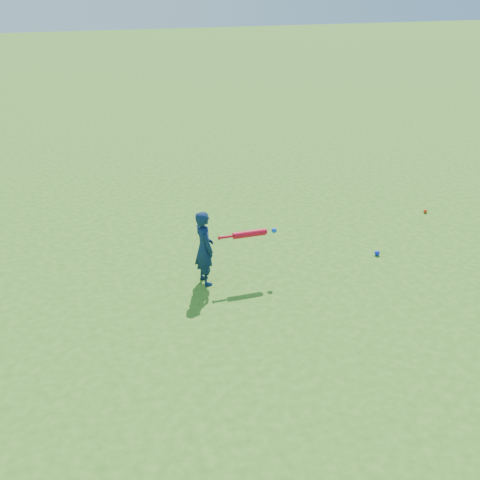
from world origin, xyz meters
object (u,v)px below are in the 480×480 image
(ground_ball_red, at_px, (425,211))
(ground_ball_blue, at_px, (377,253))
(child, at_px, (204,248))
(bat_swing, at_px, (251,234))

(ground_ball_red, xyz_separation_m, ground_ball_blue, (-1.69, -1.15, 0.01))
(ground_ball_blue, bearing_deg, child, 178.62)
(child, xyz_separation_m, ground_ball_blue, (2.67, -0.06, -0.49))
(ground_ball_blue, height_order, bat_swing, bat_swing)
(child, distance_m, bat_swing, 0.66)
(ground_ball_red, relative_size, ground_ball_blue, 0.86)
(ground_ball_red, height_order, ground_ball_blue, ground_ball_blue)
(child, xyz_separation_m, bat_swing, (0.64, -0.07, 0.15))
(child, distance_m, ground_ball_blue, 2.71)
(ground_ball_blue, bearing_deg, bat_swing, -179.95)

